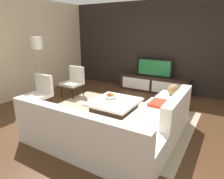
# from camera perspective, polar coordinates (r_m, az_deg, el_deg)

# --- Properties ---
(ground_plane) EXTENTS (14.00, 14.00, 0.00)m
(ground_plane) POSITION_cam_1_polar(r_m,az_deg,el_deg) (4.58, 1.14, -8.31)
(ground_plane) COLOR #4C301C
(feature_wall_back) EXTENTS (6.40, 0.12, 2.80)m
(feature_wall_back) POSITION_cam_1_polar(r_m,az_deg,el_deg) (6.64, 13.14, 11.74)
(feature_wall_back) COLOR black
(feature_wall_back) RESTS_ON ground
(side_wall_left) EXTENTS (0.12, 5.20, 2.80)m
(side_wall_left) POSITION_cam_1_polar(r_m,az_deg,el_deg) (6.50, -23.53, 10.70)
(side_wall_left) COLOR beige
(side_wall_left) RESTS_ON ground
(area_rug) EXTENTS (3.44, 2.57, 0.01)m
(area_rug) POSITION_cam_1_polar(r_m,az_deg,el_deg) (4.62, 0.05, -7.98)
(area_rug) COLOR tan
(area_rug) RESTS_ON ground
(media_console) EXTENTS (2.22, 0.47, 0.50)m
(media_console) POSITION_cam_1_polar(r_m,az_deg,el_deg) (6.56, 11.64, 1.54)
(media_console) COLOR black
(media_console) RESTS_ON ground
(television) EXTENTS (1.13, 0.06, 0.56)m
(television) POSITION_cam_1_polar(r_m,az_deg,el_deg) (6.44, 11.92, 6.10)
(television) COLOR black
(television) RESTS_ON media_console
(sectional_couch) EXTENTS (2.46, 2.37, 0.83)m
(sectional_couch) POSITION_cam_1_polar(r_m,az_deg,el_deg) (3.54, 1.46, -11.13)
(sectional_couch) COLOR white
(sectional_couch) RESTS_ON ground
(coffee_table) EXTENTS (1.01, 1.08, 0.38)m
(coffee_table) POSITION_cam_1_polar(r_m,az_deg,el_deg) (4.62, 0.69, -5.32)
(coffee_table) COLOR black
(coffee_table) RESTS_ON ground
(accent_chair_near) EXTENTS (0.56, 0.53, 0.87)m
(accent_chair_near) POSITION_cam_1_polar(r_m,az_deg,el_deg) (5.25, -19.71, -0.26)
(accent_chair_near) COLOR black
(accent_chair_near) RESTS_ON ground
(floor_lamp) EXTENTS (0.31, 0.31, 1.74)m
(floor_lamp) POSITION_cam_1_polar(r_m,az_deg,el_deg) (5.87, -20.56, 11.14)
(floor_lamp) COLOR #A5A5AA
(floor_lamp) RESTS_ON ground
(ottoman) EXTENTS (0.70, 0.70, 0.40)m
(ottoman) POSITION_cam_1_polar(r_m,az_deg,el_deg) (5.15, 16.78, -3.72)
(ottoman) COLOR white
(ottoman) RESTS_ON ground
(fruit_bowl) EXTENTS (0.28, 0.28, 0.13)m
(fruit_bowl) POSITION_cam_1_polar(r_m,az_deg,el_deg) (4.70, -0.55, -1.90)
(fruit_bowl) COLOR silver
(fruit_bowl) RESTS_ON coffee_table
(accent_chair_far) EXTENTS (0.53, 0.54, 0.87)m
(accent_chair_far) POSITION_cam_1_polar(r_m,az_deg,el_deg) (6.13, -10.75, 2.80)
(accent_chair_far) COLOR black
(accent_chair_far) RESTS_ON ground
(decorative_ball) EXTENTS (0.27, 0.27, 0.27)m
(decorative_ball) POSITION_cam_1_polar(r_m,az_deg,el_deg) (5.04, 17.10, -0.15)
(decorative_ball) COLOR #AD8451
(decorative_ball) RESTS_ON ottoman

